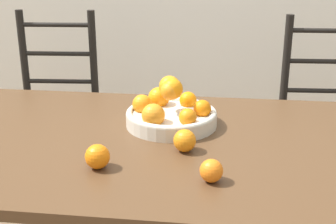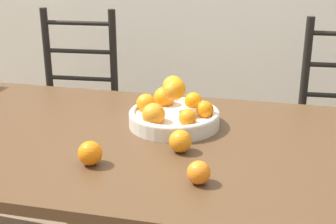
{
  "view_description": "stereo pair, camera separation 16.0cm",
  "coord_description": "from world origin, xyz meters",
  "px_view_note": "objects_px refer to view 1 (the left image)",
  "views": [
    {
      "loc": [
        0.37,
        -1.45,
        1.36
      ],
      "look_at": [
        0.18,
        0.04,
        0.81
      ],
      "focal_mm": 50.0,
      "sensor_mm": 36.0,
      "label": 1
    },
    {
      "loc": [
        0.52,
        -1.42,
        1.36
      ],
      "look_at": [
        0.18,
        0.04,
        0.81
      ],
      "focal_mm": 50.0,
      "sensor_mm": 36.0,
      "label": 2
    }
  ],
  "objects_px": {
    "orange_loose_0": "(185,141)",
    "chair_right": "(324,128)",
    "orange_loose_1": "(211,171)",
    "orange_loose_2": "(97,157)",
    "fruit_bowl": "(170,112)",
    "chair_left": "(56,116)"
  },
  "relations": [
    {
      "from": "orange_loose_0",
      "to": "chair_right",
      "type": "height_order",
      "value": "chair_right"
    },
    {
      "from": "orange_loose_1",
      "to": "orange_loose_2",
      "type": "distance_m",
      "value": 0.34
    },
    {
      "from": "fruit_bowl",
      "to": "orange_loose_0",
      "type": "distance_m",
      "value": 0.23
    },
    {
      "from": "orange_loose_1",
      "to": "orange_loose_2",
      "type": "relative_size",
      "value": 0.89
    },
    {
      "from": "fruit_bowl",
      "to": "chair_right",
      "type": "distance_m",
      "value": 0.99
    },
    {
      "from": "orange_loose_0",
      "to": "fruit_bowl",
      "type": "bearing_deg",
      "value": 108.27
    },
    {
      "from": "fruit_bowl",
      "to": "orange_loose_1",
      "type": "xyz_separation_m",
      "value": [
        0.17,
        -0.42,
        -0.02
      ]
    },
    {
      "from": "orange_loose_2",
      "to": "chair_right",
      "type": "relative_size",
      "value": 0.07
    },
    {
      "from": "orange_loose_1",
      "to": "chair_left",
      "type": "bearing_deg",
      "value": 128.99
    },
    {
      "from": "fruit_bowl",
      "to": "orange_loose_0",
      "type": "relative_size",
      "value": 4.53
    },
    {
      "from": "orange_loose_1",
      "to": "chair_right",
      "type": "distance_m",
      "value": 1.22
    },
    {
      "from": "chair_right",
      "to": "orange_loose_2",
      "type": "bearing_deg",
      "value": -134.09
    },
    {
      "from": "orange_loose_0",
      "to": "orange_loose_2",
      "type": "distance_m",
      "value": 0.29
    },
    {
      "from": "orange_loose_0",
      "to": "orange_loose_1",
      "type": "distance_m",
      "value": 0.21
    },
    {
      "from": "orange_loose_0",
      "to": "chair_right",
      "type": "distance_m",
      "value": 1.1
    },
    {
      "from": "orange_loose_0",
      "to": "orange_loose_2",
      "type": "height_order",
      "value": "orange_loose_2"
    },
    {
      "from": "orange_loose_0",
      "to": "chair_right",
      "type": "bearing_deg",
      "value": 54.4
    },
    {
      "from": "orange_loose_0",
      "to": "orange_loose_1",
      "type": "bearing_deg",
      "value": -64.35
    },
    {
      "from": "chair_left",
      "to": "orange_loose_0",
      "type": "bearing_deg",
      "value": -53.22
    },
    {
      "from": "fruit_bowl",
      "to": "orange_loose_0",
      "type": "xyz_separation_m",
      "value": [
        0.07,
        -0.22,
        -0.01
      ]
    },
    {
      "from": "orange_loose_1",
      "to": "orange_loose_2",
      "type": "bearing_deg",
      "value": 173.06
    },
    {
      "from": "orange_loose_1",
      "to": "chair_left",
      "type": "distance_m",
      "value": 1.39
    }
  ]
}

